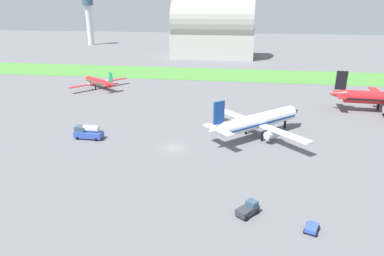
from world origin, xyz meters
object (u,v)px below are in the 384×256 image
Objects in this scene: airplane_midfield_jet at (258,121)px; control_tower at (89,18)px; baggage_cart_near_gate at (312,228)px; pushback_tug_midfield at (248,209)px; airplane_taxiing_turboprop at (99,82)px; fuel_truck_by_runway at (88,132)px.

airplane_midfield_jet is 209.26m from control_tower.
baggage_cart_near_gate is (6.85, -35.35, -3.18)m from airplane_midfield_jet.
control_tower reaches higher than pushback_tug_midfield.
airplane_midfield_jet is 32.75m from pushback_tug_midfield.
fuel_truck_by_runway is at bearing 146.64° from airplane_taxiing_turboprop.
control_tower reaches higher than baggage_cart_near_gate.
airplane_midfield_jet is 3.58× the size of fuel_truck_by_runway.
baggage_cart_near_gate is 9.10m from pushback_tug_midfield.
fuel_truck_by_runway is at bearing 146.98° from airplane_midfield_jet.
baggage_cart_near_gate is 0.09× the size of control_tower.
pushback_tug_midfield is 236.03m from control_tower.
pushback_tug_midfield is 0.60× the size of fuel_truck_by_runway.
control_tower is at bearing 68.19° from pushback_tug_midfield.
airplane_taxiing_turboprop is 146.91m from control_tower.
airplane_taxiing_turboprop is at bearing -64.60° from control_tower.
pushback_tug_midfield is at bearing 92.64° from baggage_cart_near_gate.
airplane_midfield_jet is 36.15m from baggage_cart_near_gate.
control_tower is at bearing -64.21° from fuel_truck_by_runway.
fuel_truck_by_runway is (-36.65, 25.11, 0.67)m from pushback_tug_midfield.
control_tower is at bearing 80.61° from airplane_midfield_jet.
fuel_truck_by_runway is at bearing 94.03° from pushback_tug_midfield.
airplane_midfield_jet reaches higher than fuel_truck_by_runway.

